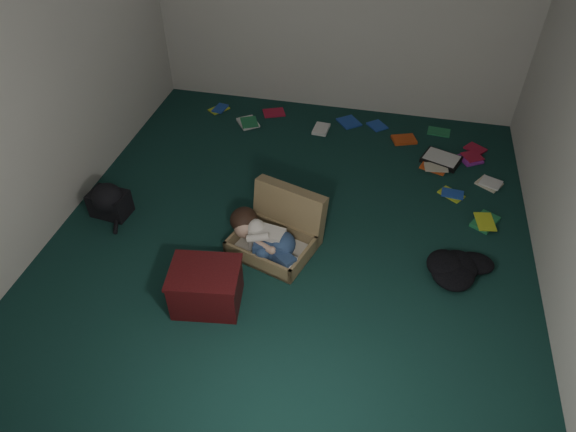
% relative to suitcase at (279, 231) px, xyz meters
% --- Properties ---
extents(floor, '(4.50, 4.50, 0.00)m').
position_rel_suitcase_xyz_m(floor, '(0.09, 0.12, -0.14)').
color(floor, '#12342F').
rests_on(floor, ground).
extents(wall_front, '(4.50, 0.00, 4.50)m').
position_rel_suitcase_xyz_m(wall_front, '(0.09, -2.13, 1.16)').
color(wall_front, silver).
rests_on(wall_front, ground).
extents(wall_left, '(0.00, 4.50, 4.50)m').
position_rel_suitcase_xyz_m(wall_left, '(-1.91, 0.12, 1.16)').
color(wall_left, silver).
rests_on(wall_left, ground).
extents(suitcase, '(0.79, 0.78, 0.47)m').
position_rel_suitcase_xyz_m(suitcase, '(0.00, 0.00, 0.00)').
color(suitcase, '#8D764E').
rests_on(suitcase, floor).
extents(person, '(0.64, 0.48, 0.29)m').
position_rel_suitcase_xyz_m(person, '(-0.09, -0.14, 0.04)').
color(person, silver).
rests_on(person, suitcase).
extents(maroon_bin, '(0.55, 0.46, 0.35)m').
position_rel_suitcase_xyz_m(maroon_bin, '(-0.37, -0.73, 0.03)').
color(maroon_bin, '#410D0F').
rests_on(maroon_bin, floor).
extents(backpack, '(0.44, 0.37, 0.25)m').
position_rel_suitcase_xyz_m(backpack, '(-1.55, 0.04, -0.02)').
color(backpack, black).
rests_on(backpack, floor).
extents(clothing_pile, '(0.49, 0.40, 0.15)m').
position_rel_suitcase_xyz_m(clothing_pile, '(1.50, -0.02, -0.06)').
color(clothing_pile, black).
rests_on(clothing_pile, floor).
extents(paper_tray, '(0.44, 0.38, 0.05)m').
position_rel_suitcase_xyz_m(paper_tray, '(1.33, 1.52, -0.11)').
color(paper_tray, black).
rests_on(paper_tray, floor).
extents(book_scatter, '(3.20, 1.69, 0.02)m').
position_rel_suitcase_xyz_m(book_scatter, '(0.73, 1.66, -0.13)').
color(book_scatter, '#D0E428').
rests_on(book_scatter, floor).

